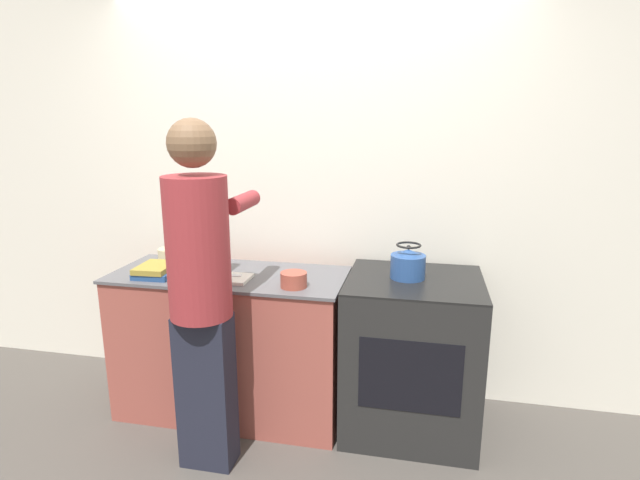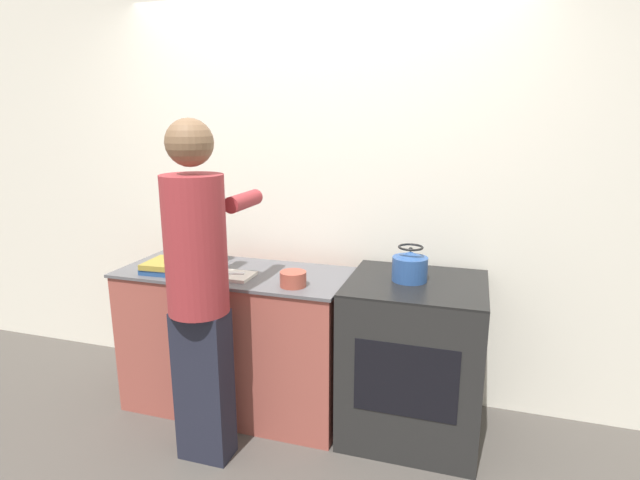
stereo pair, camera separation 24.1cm
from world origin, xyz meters
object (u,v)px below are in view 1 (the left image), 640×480
Objects in this scene: oven at (411,354)px; canister_jar at (204,251)px; bowl_prep at (170,254)px; kettle at (408,264)px; person at (201,285)px; cutting_board at (225,278)px; knife at (223,276)px.

canister_jar is (-1.29, 0.09, 0.52)m from oven.
bowl_prep is at bearing 170.42° from canister_jar.
person is at bearing -150.41° from kettle.
kettle reaches higher than oven.
person reaches higher than cutting_board.
canister_jar is at bearing 119.24° from knife.
person is 0.86m from bowl_prep.
person is 6.10× the size of cutting_board.
person is at bearing -96.24° from knife.
kettle is 1.25m from canister_jar.
knife is 1.01× the size of kettle.
bowl_prep is at bearing 148.92° from cutting_board.
canister_jar is (0.26, -0.04, 0.05)m from bowl_prep.
canister_jar is (-0.24, 0.26, 0.08)m from cutting_board.
oven is at bearing 28.03° from person.
person reaches higher than canister_jar.
canister_jar is at bearing 176.51° from kettle.
knife is at bearing -171.26° from oven.
kettle is 1.51m from bowl_prep.
bowl_prep is (-0.49, 0.29, 0.02)m from knife.
cutting_board is 1.65× the size of canister_jar.
bowl_prep reaches higher than oven.
cutting_board is 1.49× the size of knife.
kettle is 1.34× the size of bowl_prep.
oven reaches higher than cutting_board.
oven is 1.17m from knife.
kettle is at bearing 29.59° from person.
bowl_prep is 0.82× the size of canister_jar.
person is 9.06× the size of knife.
canister_jar is at bearing -9.58° from bowl_prep.
kettle reaches higher than knife.
knife is 1.04m from kettle.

